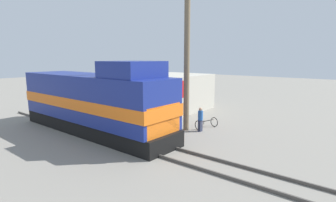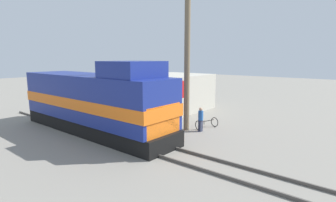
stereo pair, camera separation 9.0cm
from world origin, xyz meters
name	(u,v)px [view 1 (the left image)]	position (x,y,z in m)	size (l,w,h in m)	color
ground_plane	(128,142)	(0.00, 0.00, 0.00)	(120.00, 120.00, 0.00)	gray
rail_near	(119,143)	(-0.72, 0.00, 0.07)	(0.08, 28.02, 0.15)	#4C4742
rail_far	(137,138)	(0.72, 0.00, 0.07)	(0.08, 28.02, 0.15)	#4C4742
locomotive	(96,102)	(0.00, 3.08, 2.07)	(3.17, 13.13, 4.82)	black
utility_pole	(187,47)	(4.36, -1.17, 5.68)	(1.80, 0.39, 11.24)	#726047
vendor_umbrella	(145,97)	(3.62, 2.06, 2.09)	(2.38, 2.38, 2.36)	#4C4C4C
billboard_sign	(179,93)	(5.10, 0.00, 2.45)	(1.85, 0.12, 3.31)	#595959
shrub_cluster	(157,118)	(3.97, 1.18, 0.55)	(1.11, 1.11, 1.11)	#388C38
person_bystander	(200,118)	(4.66, -2.14, 0.90)	(0.34, 0.34, 1.67)	#2D3347
bicycle	(206,124)	(5.58, -2.09, 0.36)	(1.76, 1.06, 0.70)	black
building_block_distant	(166,93)	(8.61, 4.13, 1.70)	(8.62, 5.47, 3.40)	#B7B2A3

